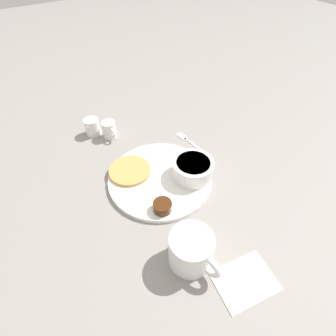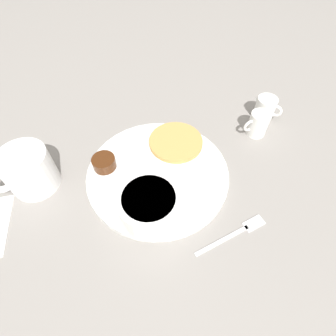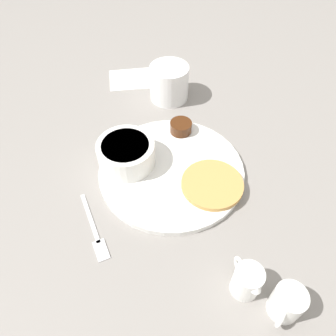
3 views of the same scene
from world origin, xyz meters
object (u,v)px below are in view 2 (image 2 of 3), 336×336
plate (158,174)px  coffee_mug (28,171)px  bowl (149,204)px  creamer_pitcher_near (258,124)px  creamer_pitcher_far (265,108)px  fork (239,232)px

plate → coffee_mug: 0.24m
plate → bowl: 0.09m
plate → creamer_pitcher_near: (-0.04, 0.25, 0.02)m
plate → creamer_pitcher_far: 0.30m
creamer_pitcher_near → coffee_mug: bearing=-93.6°
plate → fork: size_ratio=2.00×
coffee_mug → creamer_pitcher_far: 0.52m
plate → coffee_mug: (-0.07, -0.23, 0.04)m
coffee_mug → fork: coffee_mug is taller
plate → creamer_pitcher_near: 0.25m
coffee_mug → fork: bearing=54.5°
coffee_mug → creamer_pitcher_near: bearing=86.4°
creamer_pitcher_far → plate: bearing=-75.5°
creamer_pitcher_near → fork: (0.20, -0.16, -0.03)m
plate → fork: (0.16, 0.09, -0.00)m
bowl → fork: bowl is taller
bowl → creamer_pitcher_far: 0.37m
fork → creamer_pitcher_near: bearing=141.7°
bowl → plate: bearing=151.8°
coffee_mug → creamer_pitcher_far: coffee_mug is taller
plate → creamer_pitcher_far: size_ratio=4.96×
fork → bowl: bearing=-122.9°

